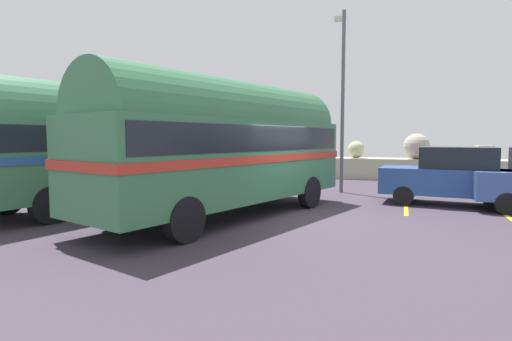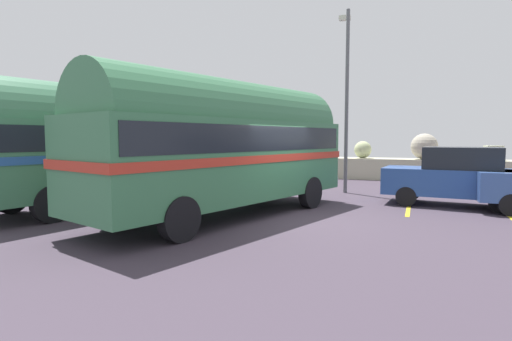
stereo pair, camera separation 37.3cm
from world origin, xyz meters
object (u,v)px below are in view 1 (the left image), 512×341
object	(u,v)px
vintage_coach	(227,142)
second_coach	(109,142)
lamp_post	(342,93)
parked_car_nearest	(451,175)

from	to	relation	value
vintage_coach	second_coach	distance (m)	4.27
vintage_coach	lamp_post	size ratio (longest dim) A/B	1.27
vintage_coach	lamp_post	bearing A→B (deg)	87.27
second_coach	lamp_post	bearing A→B (deg)	55.27
vintage_coach	second_coach	xyz separation A→B (m)	(-4.25, 0.41, 0.00)
parked_car_nearest	lamp_post	xyz separation A→B (m)	(-3.75, 1.94, 2.96)
vintage_coach	second_coach	bearing A→B (deg)	-168.93
lamp_post	second_coach	bearing A→B (deg)	-137.93
parked_car_nearest	second_coach	bearing A→B (deg)	115.76
vintage_coach	parked_car_nearest	size ratio (longest dim) A/B	2.10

